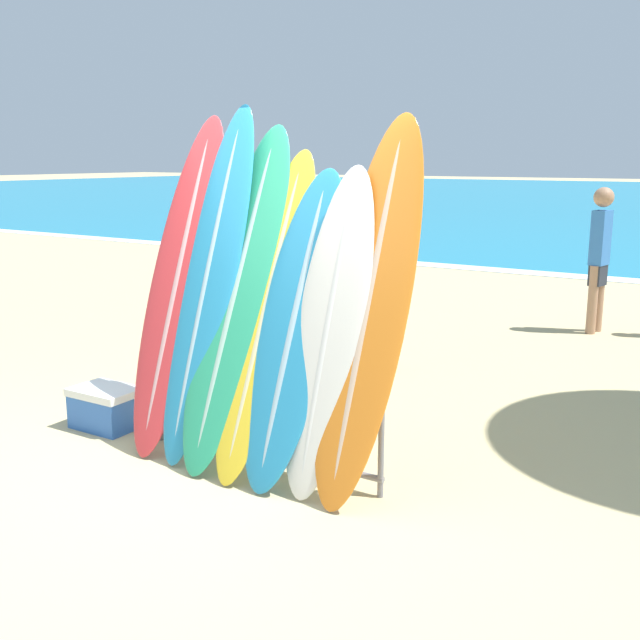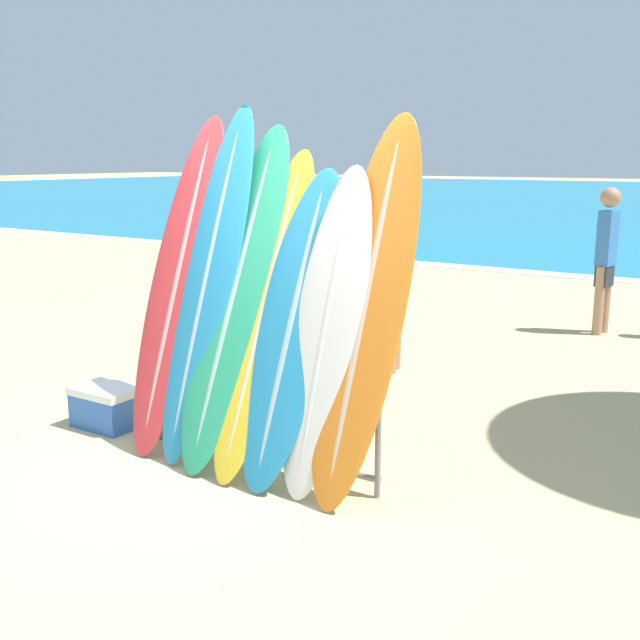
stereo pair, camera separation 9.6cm
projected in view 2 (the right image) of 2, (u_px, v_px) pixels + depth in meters
name	position (u px, v px, depth m)	size (l,w,h in m)	color
ground_plane	(202.00, 465.00, 5.32)	(160.00, 160.00, 0.00)	tan
surfboard_rack	(258.00, 401.00, 5.21)	(1.94, 0.04, 0.89)	slate
surfboard_slot_0	(179.00, 282.00, 5.56)	(0.54, 0.99, 2.47)	red
surfboard_slot_1	(209.00, 280.00, 5.40)	(0.48, 1.03, 2.54)	teal
surfboard_slot_2	(236.00, 294.00, 5.29)	(0.57, 1.14, 2.39)	#289E70
surfboard_slot_3	(265.00, 311.00, 5.14)	(0.48, 1.06, 2.21)	yellow
surfboard_slot_4	(293.00, 326.00, 4.97)	(0.57, 0.96, 2.09)	teal
surfboard_slot_5	(327.00, 330.00, 4.82)	(0.50, 0.81, 2.11)	silver
surfboard_slot_6	(367.00, 306.00, 4.72)	(0.56, 1.02, 2.44)	orange
person_mid_beach	(606.00, 255.00, 9.10)	(0.24, 0.30, 1.79)	#A87A5B
person_far_left	(395.00, 281.00, 7.48)	(0.23, 0.28, 1.71)	#A87A5B
cooler_box	(108.00, 406.00, 6.06)	(0.53, 0.38, 0.33)	#2D60B7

